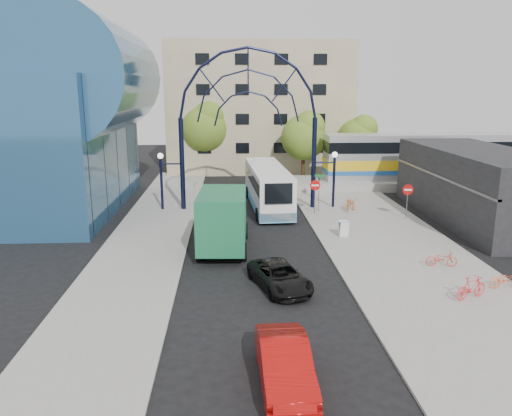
{
  "coord_description": "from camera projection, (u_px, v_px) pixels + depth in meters",
  "views": [
    {
      "loc": [
        -1.54,
        -23.51,
        9.14
      ],
      "look_at": [
        0.12,
        6.0,
        2.02
      ],
      "focal_mm": 35.0,
      "sensor_mm": 36.0,
      "label": 1
    }
  ],
  "objects": [
    {
      "name": "do_not_enter_sign",
      "position": [
        408.0,
        193.0,
        34.89
      ],
      "size": [
        0.76,
        0.07,
        2.48
      ],
      "color": "slate",
      "rests_on": "sidewalk_east"
    },
    {
      "name": "black_suv",
      "position": [
        280.0,
        276.0,
        23.23
      ],
      "size": [
        3.15,
        4.69,
        1.19
      ],
      "primitive_type": "imported",
      "rotation": [
        0.0,
        0.0,
        0.3
      ],
      "color": "black",
      "rests_on": "ground"
    },
    {
      "name": "tree_north_b",
      "position": [
        205.0,
        126.0,
        52.64
      ],
      "size": [
        5.12,
        5.12,
        8.0
      ],
      "color": "#382314",
      "rests_on": "ground"
    },
    {
      "name": "city_bus",
      "position": [
        268.0,
        186.0,
        39.06
      ],
      "size": [
        3.17,
        11.66,
        3.17
      ],
      "rotation": [
        0.0,
        0.0,
        0.05
      ],
      "color": "white",
      "rests_on": "ground"
    },
    {
      "name": "train_platform",
      "position": [
        455.0,
        182.0,
        47.4
      ],
      "size": [
        32.0,
        5.0,
        0.8
      ],
      "primitive_type": "cube",
      "color": "gray",
      "rests_on": "ground"
    },
    {
      "name": "green_truck",
      "position": [
        223.0,
        219.0,
        28.82
      ],
      "size": [
        3.01,
        7.13,
        3.53
      ],
      "rotation": [
        0.0,
        0.0,
        -0.05
      ],
      "color": "black",
      "rests_on": "ground"
    },
    {
      "name": "transit_hall",
      "position": [
        43.0,
        122.0,
        37.19
      ],
      "size": [
        16.5,
        18.0,
        14.5
      ],
      "color": "#28557D",
      "rests_on": "ground"
    },
    {
      "name": "commercial_block_east",
      "position": [
        478.0,
        185.0,
        35.04
      ],
      "size": [
        6.0,
        16.0,
        5.0
      ],
      "primitive_type": "cube",
      "color": "black",
      "rests_on": "ground"
    },
    {
      "name": "tree_north_a",
      "position": [
        305.0,
        135.0,
        49.46
      ],
      "size": [
        4.48,
        4.48,
        7.0
      ],
      "color": "#382314",
      "rests_on": "ground"
    },
    {
      "name": "plaza_west",
      "position": [
        148.0,
        241.0,
        30.5
      ],
      "size": [
        5.0,
        50.0,
        0.12
      ],
      "primitive_type": "cube",
      "color": "gray",
      "rests_on": "ground"
    },
    {
      "name": "bike_far_b",
      "position": [
        471.0,
        288.0,
        21.84
      ],
      "size": [
        1.76,
        1.07,
        1.02
      ],
      "primitive_type": "imported",
      "rotation": [
        0.0,
        0.0,
        1.95
      ],
      "color": "red",
      "rests_on": "sidewalk_east"
    },
    {
      "name": "stop_sign",
      "position": [
        315.0,
        188.0,
        36.49
      ],
      "size": [
        0.8,
        0.07,
        2.5
      ],
      "color": "slate",
      "rests_on": "sidewalk_east"
    },
    {
      "name": "bike_near_a",
      "position": [
        352.0,
        203.0,
        38.29
      ],
      "size": [
        0.66,
        1.73,
        0.9
      ],
      "primitive_type": "imported",
      "rotation": [
        0.0,
        0.0,
        0.04
      ],
      "color": "orange",
      "rests_on": "sidewalk_east"
    },
    {
      "name": "bike_near_b",
      "position": [
        348.0,
        205.0,
        37.59
      ],
      "size": [
        0.73,
        1.63,
        0.94
      ],
      "primitive_type": "imported",
      "rotation": [
        0.0,
        0.0,
        -0.19
      ],
      "color": "orange",
      "rests_on": "sidewalk_east"
    },
    {
      "name": "bike_far_c",
      "position": [
        507.0,
        279.0,
        23.04
      ],
      "size": [
        1.7,
        0.73,
        0.87
      ],
      "primitive_type": "imported",
      "rotation": [
        0.0,
        0.0,
        1.67
      ],
      "color": "#F85E31",
      "rests_on": "sidewalk_east"
    },
    {
      "name": "street_name_sign",
      "position": [
        319.0,
        185.0,
        37.06
      ],
      "size": [
        0.7,
        0.7,
        2.8
      ],
      "color": "slate",
      "rests_on": "sidewalk_east"
    },
    {
      "name": "red_sedan",
      "position": [
        285.0,
        364.0,
        15.61
      ],
      "size": [
        1.65,
        4.49,
        1.47
      ],
      "primitive_type": "imported",
      "rotation": [
        0.0,
        0.0,
        0.02
      ],
      "color": "#A70C0A",
      "rests_on": "ground"
    },
    {
      "name": "gateway_arch",
      "position": [
        248.0,
        96.0,
        36.63
      ],
      "size": [
        13.64,
        0.44,
        12.1
      ],
      "color": "black",
      "rests_on": "ground"
    },
    {
      "name": "bike_far_a",
      "position": [
        442.0,
        259.0,
        25.84
      ],
      "size": [
        1.65,
        0.77,
        0.83
      ],
      "primitive_type": "imported",
      "rotation": [
        0.0,
        0.0,
        1.43
      ],
      "color": "#CF4029",
      "rests_on": "sidewalk_east"
    },
    {
      "name": "ground",
      "position": [
        260.0,
        275.0,
        25.04
      ],
      "size": [
        120.0,
        120.0,
        0.0
      ],
      "primitive_type": "plane",
      "color": "black",
      "rests_on": "ground"
    },
    {
      "name": "apartment_block",
      "position": [
        258.0,
        107.0,
        57.46
      ],
      "size": [
        20.0,
        12.1,
        14.0
      ],
      "color": "tan",
      "rests_on": "ground"
    },
    {
      "name": "tree_north_c",
      "position": [
        359.0,
        136.0,
        51.81
      ],
      "size": [
        4.16,
        4.16,
        6.5
      ],
      "color": "#382314",
      "rests_on": "ground"
    },
    {
      "name": "sidewalk_east",
      "position": [
        391.0,
        247.0,
        29.35
      ],
      "size": [
        8.0,
        56.0,
        0.12
      ],
      "primitive_type": "cube",
      "color": "gray",
      "rests_on": "ground"
    },
    {
      "name": "sandwich_board",
      "position": [
        344.0,
        227.0,
        30.98
      ],
      "size": [
        0.55,
        0.61,
        0.99
      ],
      "color": "white",
      "rests_on": "sidewalk_east"
    },
    {
      "name": "train_car",
      "position": [
        457.0,
        156.0,
        46.81
      ],
      "size": [
        25.1,
        3.05,
        4.2
      ],
      "color": "#B7B7BC",
      "rests_on": "train_platform"
    }
  ]
}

